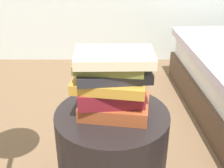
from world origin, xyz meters
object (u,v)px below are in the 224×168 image
at_px(book_maroon, 110,93).
at_px(book_cream, 114,57).
at_px(book_rust, 115,106).
at_px(book_ochre, 110,83).
at_px(book_olive, 110,65).
at_px(side_table, 112,168).
at_px(book_charcoal, 113,73).

xyz_separation_m(book_maroon, book_cream, (0.02, -0.02, 0.16)).
height_order(book_rust, book_cream, book_cream).
distance_m(book_rust, book_ochre, 0.11).
xyz_separation_m(book_maroon, book_olive, (-0.00, -0.02, 0.12)).
xyz_separation_m(book_rust, book_maroon, (-0.02, 0.00, 0.06)).
xyz_separation_m(side_table, book_rust, (0.01, 0.01, 0.31)).
xyz_separation_m(book_rust, book_olive, (-0.02, -0.01, 0.18)).
xyz_separation_m(side_table, book_charcoal, (0.01, 0.00, 0.46)).
height_order(book_maroon, book_cream, book_cream).
bearing_deg(book_maroon, book_ochre, -95.72).
height_order(book_rust, book_charcoal, book_charcoal).
bearing_deg(side_table, book_maroon, 120.47).
height_order(side_table, book_charcoal, book_charcoal).
bearing_deg(book_olive, book_ochre, 47.83).
distance_m(book_maroon, book_olive, 0.12).
bearing_deg(book_olive, book_cream, -6.51).
bearing_deg(book_maroon, book_charcoal, -47.48).
xyz_separation_m(book_maroon, book_charcoal, (0.01, -0.01, 0.09)).
height_order(book_maroon, book_ochre, book_ochre).
relative_size(book_maroon, book_ochre, 0.91).
bearing_deg(book_ochre, book_charcoal, 20.37).
distance_m(book_charcoal, book_olive, 0.04).
height_order(book_maroon, book_olive, book_olive).
height_order(side_table, book_cream, book_cream).
relative_size(side_table, book_charcoal, 2.09).
bearing_deg(side_table, book_rust, 39.46).
distance_m(book_ochre, book_charcoal, 0.04).
xyz_separation_m(book_rust, book_ochre, (-0.02, -0.01, 0.11)).
distance_m(book_maroon, book_charcoal, 0.09).
distance_m(side_table, book_maroon, 0.37).
xyz_separation_m(side_table, book_ochre, (-0.01, -0.00, 0.42)).
height_order(book_maroon, book_charcoal, book_charcoal).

